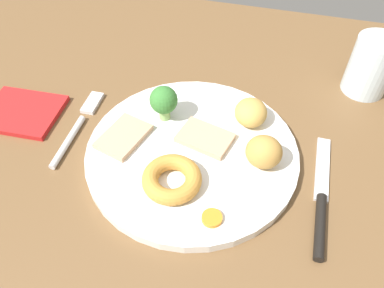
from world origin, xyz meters
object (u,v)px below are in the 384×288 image
Objects in this scene: roast_potato_left at (251,112)px; meat_slice_under at (205,138)px; yorkshire_pudding at (172,179)px; fork at (79,124)px; roast_potato_right at (263,154)px; water_glass at (372,66)px; carrot_coin_front at (212,218)px; folded_napkin at (22,112)px; broccoli_floret at (164,101)px; meat_slice_main at (124,136)px; dinner_plate at (192,152)px; knife at (321,203)px.

meat_slice_under is at bearing -136.03° from roast_potato_left.
fork is (-16.31, 7.27, -2.02)cm from yorkshire_pudding.
water_glass reaches higher than roast_potato_right.
carrot_coin_front is 33.27cm from folded_napkin.
broccoli_floret is (-11.77, -2.33, 1.44)cm from roast_potato_left.
meat_slice_under reaches higher than folded_napkin.
water_glass is at bearing 40.71° from meat_slice_under.
meat_slice_main is 0.79× the size of water_glass.
meat_slice_under is 7.37cm from roast_potato_left.
roast_potato_left is at bearing 25.55° from meat_slice_main.
meat_slice_under is 2.95× the size of carrot_coin_front.
dinner_plate is 6.37cm from yorkshire_pudding.
meat_slice_main reaches higher than knife.
meat_slice_main is 17.70cm from roast_potato_left.
fork is 44.42cm from water_glass.
roast_potato_right reaches higher than folded_napkin.
broccoli_floret is (-10.12, 14.38, 2.90)cm from carrot_coin_front.
carrot_coin_front reaches higher than knife.
meat_slice_main is 0.64× the size of folded_napkin.
dinner_plate is 5.31× the size of broccoli_floret.
meat_slice_main is 1.43× the size of roast_potato_left.
meat_slice_main reaches higher than dinner_plate.
yorkshire_pudding is 15.12cm from roast_potato_left.
yorkshire_pudding reaches higher than meat_slice_under.
yorkshire_pudding reaches higher than fork.
knife is (26.40, -3.01, -1.35)cm from meat_slice_main.
broccoli_floret reaches higher than roast_potato_left.
broccoli_floret is at bearing 160.46° from roast_potato_right.
roast_potato_left reaches higher than yorkshire_pudding.
roast_potato_left reaches higher than folded_napkin.
folded_napkin is at bearing 173.54° from meat_slice_main.
meat_slice_main is at bearing -166.45° from meat_slice_under.
meat_slice_main is 10.16cm from yorkshire_pudding.
meat_slice_main is at bearing -6.46° from folded_napkin.
yorkshire_pudding is 1.58× the size of roast_potato_right.
meat_slice_main is at bearing 147.49° from carrot_coin_front.
roast_potato_left is (6.52, 7.08, 2.43)cm from dinner_plate.
meat_slice_main is 2.97× the size of carrot_coin_front.
carrot_coin_front is at bearing -95.64° from roast_potato_left.
meat_slice_main is 38.36cm from water_glass.
fork is 0.83× the size of knife.
knife is (34.21, -4.74, 0.06)cm from fork.
yorkshire_pudding reaches higher than dinner_plate.
water_glass reaches higher than yorkshire_pudding.
roast_potato_right is (10.10, 5.70, 1.13)cm from yorkshire_pudding.
broccoli_floret is 0.60× the size of water_glass.
roast_potato_left is 20.95cm from water_glass.
roast_potato_right is at bearing 68.40° from knife.
broccoli_floret reaches higher than meat_slice_main.
yorkshire_pudding is at bearing -119.45° from roast_potato_left.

